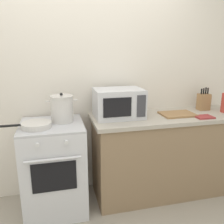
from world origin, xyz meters
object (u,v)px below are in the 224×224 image
(stock_pot, at_px, (62,109))
(knife_block, at_px, (204,102))
(stove, at_px, (54,167))
(cutting_board, at_px, (177,114))
(frying_pan, at_px, (36,125))
(oven_mitt, at_px, (204,117))
(microwave, at_px, (119,103))

(stock_pot, height_order, knife_block, stock_pot)
(stove, xyz_separation_m, cutting_board, (1.34, 0.00, 0.47))
(frying_pan, height_order, oven_mitt, frying_pan)
(stove, distance_m, cutting_board, 1.42)
(cutting_board, relative_size, oven_mitt, 2.00)
(microwave, distance_m, knife_block, 1.06)
(stock_pot, xyz_separation_m, oven_mitt, (1.45, -0.21, -0.12))
(stove, distance_m, knife_block, 1.84)
(knife_block, bearing_deg, cutting_board, -161.12)
(frying_pan, bearing_deg, microwave, 11.23)
(microwave, bearing_deg, stock_pot, -177.61)
(stock_pot, distance_m, frying_pan, 0.30)
(microwave, xyz_separation_m, oven_mitt, (0.87, -0.24, -0.14))
(cutting_board, bearing_deg, microwave, 173.12)
(stock_pot, distance_m, oven_mitt, 1.47)
(cutting_board, bearing_deg, frying_pan, -176.66)
(frying_pan, height_order, microwave, microwave)
(knife_block, bearing_deg, stove, -175.38)
(stove, bearing_deg, frying_pan, -148.11)
(stock_pot, height_order, oven_mitt, stock_pot)
(stove, height_order, cutting_board, cutting_board)
(microwave, relative_size, cutting_board, 1.39)
(stove, xyz_separation_m, microwave, (0.69, 0.08, 0.61))
(microwave, distance_m, cutting_board, 0.67)
(stove, relative_size, microwave, 1.84)
(stove, distance_m, stock_pot, 0.60)
(knife_block, xyz_separation_m, oven_mitt, (-0.19, -0.30, -0.09))
(microwave, height_order, oven_mitt, microwave)
(oven_mitt, bearing_deg, stock_pot, 171.60)
(stock_pot, distance_m, knife_block, 1.64)
(stock_pot, relative_size, frying_pan, 0.65)
(frying_pan, height_order, knife_block, knife_block)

